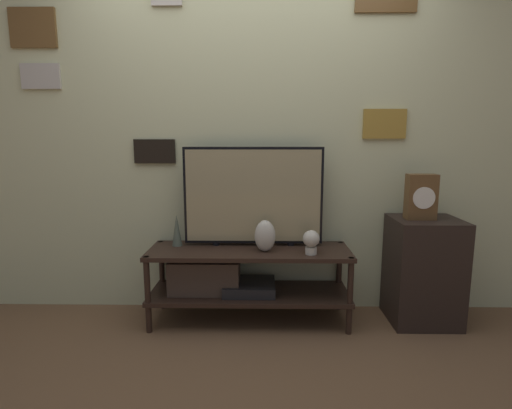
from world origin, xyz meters
TOP-DOWN VIEW (x-y plane):
  - ground_plane at (0.00, 0.00)m, footprint 12.00×12.00m
  - wall_back at (-0.00, 0.53)m, footprint 6.40×0.08m
  - media_console at (-0.12, 0.26)m, footprint 1.39×0.44m
  - television at (0.03, 0.36)m, footprint 0.98×0.05m
  - vase_urn_stoneware at (0.11, 0.21)m, footprint 0.14×0.10m
  - vase_slim_bronze at (-0.52, 0.34)m, footprint 0.07×0.07m
  - decorative_bust at (0.41, 0.15)m, footprint 0.11×0.11m
  - side_table at (1.22, 0.28)m, footprint 0.46×0.41m
  - mantel_clock at (1.17, 0.27)m, footprint 0.20×0.11m

SIDE VIEW (x-z plane):
  - ground_plane at x=0.00m, z-range 0.00..0.00m
  - media_console at x=-0.12m, z-range 0.07..0.59m
  - side_table at x=1.22m, z-range 0.00..0.74m
  - decorative_bust at x=0.41m, z-range 0.54..0.70m
  - vase_urn_stoneware at x=0.11m, z-range 0.52..0.74m
  - vase_slim_bronze at x=-0.52m, z-range 0.52..0.75m
  - television at x=0.03m, z-range 0.53..1.24m
  - mantel_clock at x=1.17m, z-range 0.74..1.05m
  - wall_back at x=0.00m, z-range 0.01..2.71m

